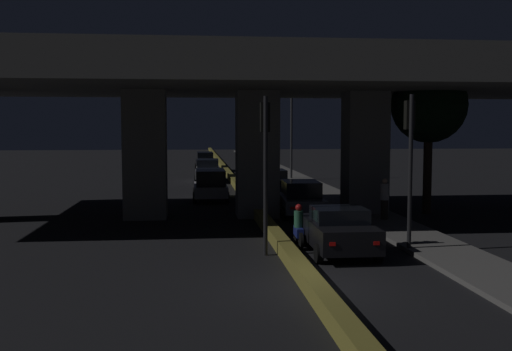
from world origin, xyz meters
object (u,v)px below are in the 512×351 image
Objects in this scene: car_grey_fourth at (266,175)px; car_black_third_oncoming at (205,161)px; car_black_lead at (338,230)px; motorcycle_blue_filtering_near at (299,228)px; traffic_light_left_of_median at (265,147)px; car_dark_blue_third at (272,182)px; car_white_lead_oncoming at (210,184)px; pedestrian_on_sidewalk at (384,199)px; traffic_light_right_of_median at (410,145)px; car_white_second_oncoming at (208,170)px; street_lamp at (287,124)px; car_grey_second at (301,198)px.

car_grey_fourth is 15.37m from car_black_third_oncoming.
motorcycle_blue_filtering_near is (-1.08, 1.37, -0.15)m from car_black_lead.
traffic_light_left_of_median reaches higher than car_black_lead.
car_white_lead_oncoming is at bearing 117.57° from car_dark_blue_third.
pedestrian_on_sidewalk is (7.35, -8.99, 0.11)m from car_white_lead_oncoming.
traffic_light_right_of_median is at bearing -0.01° from traffic_light_left_of_median.
car_black_third_oncoming reaches higher than car_white_second_oncoming.
car_black_lead is at bearing 14.02° from car_white_lead_oncoming.
street_lamp is (5.04, 27.96, 0.90)m from traffic_light_left_of_median.
car_black_third_oncoming is 33.06m from pedestrian_on_sidewalk.
car_black_lead is (-2.63, -28.08, -3.63)m from street_lamp.
car_black_third_oncoming is at bearing 5.59° from car_black_lead.
car_grey_fourth is at bearing -4.56° from car_dark_blue_third.
car_dark_blue_third is at bearing 8.76° from car_black_third_oncoming.
car_white_lead_oncoming reaches higher than car_dark_blue_third.
car_black_lead is at bearing 177.48° from car_grey_fourth.
car_white_second_oncoming is at bearing -172.06° from street_lamp.
car_dark_blue_third is 21.51m from car_black_third_oncoming.
car_white_lead_oncoming is (-3.85, -2.08, 0.10)m from car_dark_blue_third.
car_white_second_oncoming reaches higher than car_grey_second.
car_grey_second is 7.26m from motorcycle_blue_filtering_near.
car_black_lead is 2.29× the size of pedestrian_on_sidewalk.
pedestrian_on_sidewalk is (7.22, -21.00, 0.14)m from car_white_second_oncoming.
car_dark_blue_third is at bearing -0.10° from car_black_lead.
motorcycle_blue_filtering_near is at bearing -97.91° from street_lamp.
car_white_lead_oncoming is at bearing -116.46° from street_lamp.
car_grey_fourth is at bearing -1.04° from car_black_lead.
motorcycle_blue_filtering_near is (-3.49, 1.24, -2.93)m from traffic_light_right_of_median.
car_grey_second is at bearing 177.90° from car_grey_fourth.
car_black_third_oncoming is (-3.96, 29.97, 0.12)m from car_grey_second.
street_lamp is 1.79× the size of car_black_lead.
car_dark_blue_third is at bearing -2.36° from motorcycle_blue_filtering_near.
motorcycle_blue_filtering_near is 6.73m from pedestrian_on_sidewalk.
car_black_lead is 17.28m from car_dark_blue_third.
traffic_light_right_of_median is (4.82, -0.00, 0.05)m from traffic_light_left_of_median.
traffic_light_left_of_median is at bearing -100.22° from street_lamp.
traffic_light_left_of_median is 1.16× the size of car_dark_blue_third.
car_dark_blue_third is at bearing 118.48° from car_white_lead_oncoming.
pedestrian_on_sidewalk reaches higher than motorcycle_blue_filtering_near.
motorcycle_blue_filtering_near is (-1.36, -7.12, -0.22)m from car_grey_second.
street_lamp reaches higher than car_grey_fourth.
street_lamp is at bearing 89.54° from traffic_light_right_of_median.
motorcycle_blue_filtering_near reaches higher than car_grey_fourth.
car_white_second_oncoming reaches higher than car_black_lead.
car_black_third_oncoming is at bearing 99.03° from traffic_light_right_of_median.
car_black_third_oncoming is at bearing 5.77° from motorcycle_blue_filtering_near.
car_grey_second is at bearing -9.07° from motorcycle_blue_filtering_near.
car_black_third_oncoming is (-3.75, 21.18, 0.14)m from car_dark_blue_third.
traffic_light_right_of_median is 3.68m from car_black_lead.
car_grey_second reaches higher than motorcycle_blue_filtering_near.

